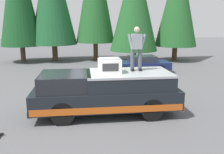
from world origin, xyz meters
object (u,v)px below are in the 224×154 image
(pickup_truck, at_px, (106,92))
(parked_car_navy, at_px, (141,64))
(compressor_unit, at_px, (110,65))
(person_on_truck_bed, at_px, (136,48))

(pickup_truck, bearing_deg, parked_car_navy, -22.89)
(pickup_truck, relative_size, compressor_unit, 6.60)
(person_on_truck_bed, height_order, parked_car_navy, person_on_truck_bed)
(pickup_truck, bearing_deg, person_on_truck_bed, -79.39)
(pickup_truck, xyz_separation_m, person_on_truck_bed, (0.23, -1.21, 1.68))
(person_on_truck_bed, distance_m, parked_car_navy, 8.03)
(parked_car_navy, bearing_deg, compressor_unit, 158.09)
(pickup_truck, distance_m, person_on_truck_bed, 2.08)
(compressor_unit, height_order, parked_car_navy, compressor_unit)
(pickup_truck, relative_size, person_on_truck_bed, 3.28)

